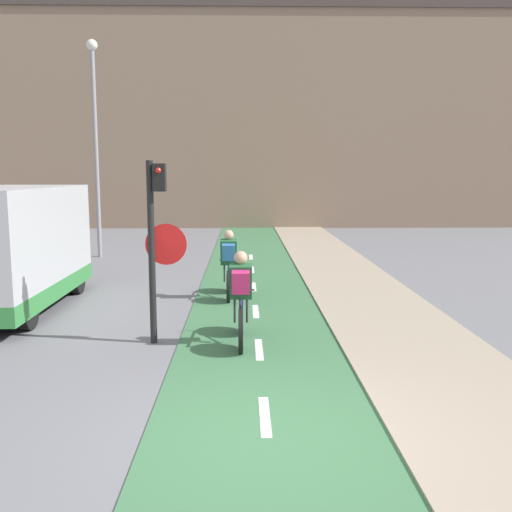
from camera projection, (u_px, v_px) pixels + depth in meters
The scene contains 9 objects.
ground_plane at pixel (267, 438), 6.05m from camera, with size 120.00×120.00×0.00m, color slate.
bike_lane at pixel (266, 437), 6.05m from camera, with size 2.63×60.00×0.02m.
sidewalk_strip at pixel (501, 433), 6.10m from camera, with size 2.40×60.00×0.05m.
building_row_background at pixel (248, 120), 30.72m from camera, with size 60.00×5.20×11.26m.
traffic_light_pole at pixel (156, 231), 9.18m from camera, with size 0.67×0.25×2.98m.
street_lamp_far at pixel (95, 127), 18.51m from camera, with size 0.36×0.36×7.00m.
cyclist_near at pixel (241, 301), 9.25m from camera, with size 0.46×1.75×1.54m.
cyclist_far at pixel (229, 266), 12.71m from camera, with size 0.46×1.71×1.53m.
van at pixel (7, 250), 11.55m from camera, with size 2.08×4.77×2.51m.
Camera 1 is at (-0.24, -5.70, 2.78)m, focal length 40.00 mm.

